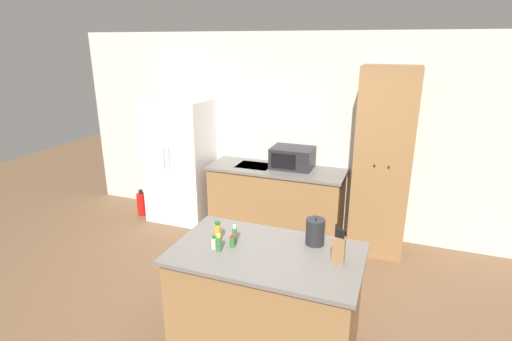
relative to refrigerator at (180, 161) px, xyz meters
The scene contains 15 objects.
ground_plane 2.90m from the refrigerator, 45.50° to the right, with size 14.00×14.00×0.00m, color brown.
wall_back 2.02m from the refrigerator, 10.36° to the left, with size 7.20×0.06×2.60m.
refrigerator is the anchor object (origin of this frame).
back_counter 1.48m from the refrigerator, ahead, with size 1.77×0.64×0.91m.
pantry_cabinet 2.74m from the refrigerator, ahead, with size 0.64×0.59×2.23m.
kitchen_island 2.89m from the refrigerator, 45.51° to the right, with size 1.50×0.89×0.90m.
microwave 1.63m from the refrigerator, ahead, with size 0.53×0.40×0.27m.
knife_block 3.25m from the refrigerator, 37.97° to the right, with size 0.09×0.07×0.31m.
spice_bottle_tall_dark 2.54m from the refrigerator, 52.00° to the right, with size 0.06×0.06×0.17m.
spice_bottle_short_red 2.72m from the refrigerator, 52.64° to the right, with size 0.04×0.04×0.15m.
spice_bottle_amber_oil 2.69m from the refrigerator, 50.15° to the right, with size 0.04×0.04×0.10m.
spice_bottle_green_herb 2.67m from the refrigerator, 53.31° to the right, with size 0.04×0.04×0.11m.
spice_bottle_pale_salt 2.63m from the refrigerator, 49.32° to the right, with size 0.04×0.04×0.16m.
kettle 2.94m from the refrigerator, 37.32° to the right, with size 0.15×0.15×0.24m.
fire_extinguisher 0.93m from the refrigerator, 165.68° to the right, with size 0.13×0.13×0.39m.
Camera 1 is at (0.97, -2.71, 2.48)m, focal length 28.00 mm.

